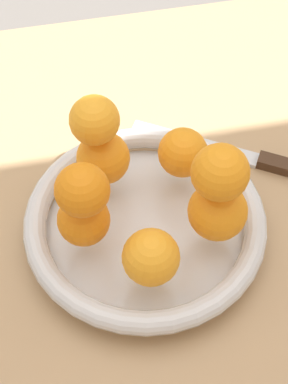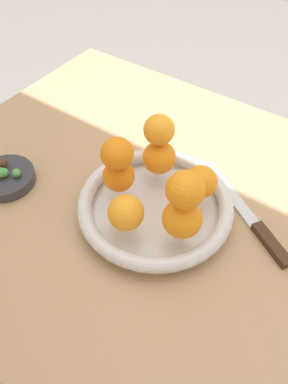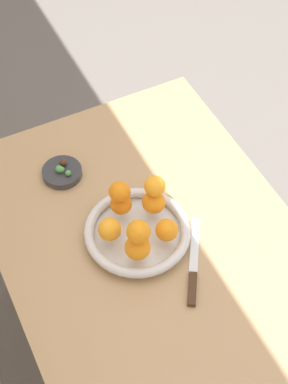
{
  "view_description": "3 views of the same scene",
  "coord_description": "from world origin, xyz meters",
  "views": [
    {
      "loc": [
        0.13,
        0.39,
        1.32
      ],
      "look_at": [
        0.06,
        0.02,
        0.82
      ],
      "focal_mm": 55.0,
      "sensor_mm": 36.0,
      "label": 1
    },
    {
      "loc": [
        -0.17,
        0.39,
        1.27
      ],
      "look_at": [
        0.06,
        0.06,
        0.83
      ],
      "focal_mm": 35.0,
      "sensor_mm": 36.0,
      "label": 2
    },
    {
      "loc": [
        -0.71,
        0.39,
        2.02
      ],
      "look_at": [
        0.09,
        -0.01,
        0.88
      ],
      "focal_mm": 55.0,
      "sensor_mm": 36.0,
      "label": 3
    }
  ],
  "objects": [
    {
      "name": "fruit_bowl",
      "position": [
        0.06,
        0.03,
        0.76
      ],
      "size": [
        0.28,
        0.28,
        0.04
      ],
      "color": "silver",
      "rests_on": "dining_table"
    },
    {
      "name": "orange_5",
      "position": [
        -0.01,
        0.06,
        0.87
      ],
      "size": [
        0.06,
        0.06,
        0.06
      ],
      "primitive_type": "sphere",
      "color": "orange",
      "rests_on": "orange_0"
    },
    {
      "name": "orange_3",
      "position": [
        0.12,
        0.04,
        0.81
      ],
      "size": [
        0.06,
        0.06,
        0.06
      ],
      "primitive_type": "sphere",
      "color": "orange",
      "rests_on": "fruit_bowl"
    },
    {
      "name": "orange_1",
      "position": [
        0.0,
        -0.03,
        0.81
      ],
      "size": [
        0.06,
        0.06,
        0.06
      ],
      "primitive_type": "sphere",
      "color": "orange",
      "rests_on": "fruit_bowl"
    },
    {
      "name": "dining_table",
      "position": [
        0.0,
        0.0,
        0.65
      ],
      "size": [
        1.1,
        0.76,
        0.74
      ],
      "color": "tan",
      "rests_on": "ground_plane"
    },
    {
      "name": "orange_7",
      "position": [
        0.12,
        0.04,
        0.86
      ],
      "size": [
        0.06,
        0.06,
        0.06
      ],
      "primitive_type": "sphere",
      "color": "orange",
      "rests_on": "orange_3"
    },
    {
      "name": "candy_ball_0",
      "position": [
        0.33,
        0.13,
        0.77
      ],
      "size": [
        0.02,
        0.02,
        0.02
      ],
      "primitive_type": "sphere",
      "color": "#4C9947",
      "rests_on": "candy_dish"
    },
    {
      "name": "ground_plane",
      "position": [
        0.0,
        0.0,
        0.0
      ],
      "size": [
        6.0,
        6.0,
        0.0
      ],
      "primitive_type": "plane",
      "color": "slate"
    },
    {
      "name": "candy_dish",
      "position": [
        0.34,
        0.13,
        0.75
      ],
      "size": [
        0.11,
        0.11,
        0.02
      ],
      "primitive_type": "cylinder",
      "color": "#333338",
      "rests_on": "dining_table"
    },
    {
      "name": "orange_0",
      "position": [
        -0.02,
        0.06,
        0.81
      ],
      "size": [
        0.06,
        0.06,
        0.06
      ],
      "primitive_type": "sphere",
      "color": "orange",
      "rests_on": "fruit_bowl"
    },
    {
      "name": "orange_2",
      "position": [
        0.09,
        -0.04,
        0.81
      ],
      "size": [
        0.06,
        0.06,
        0.06
      ],
      "primitive_type": "sphere",
      "color": "orange",
      "rests_on": "fruit_bowl"
    },
    {
      "name": "candy_ball_1",
      "position": [
        0.35,
        0.11,
        0.77
      ],
      "size": [
        0.02,
        0.02,
        0.02
      ],
      "primitive_type": "sphere",
      "color": "#472819",
      "rests_on": "candy_dish"
    },
    {
      "name": "candy_ball_2",
      "position": [
        0.31,
        0.12,
        0.77
      ],
      "size": [
        0.02,
        0.02,
        0.02
      ],
      "primitive_type": "sphere",
      "color": "#4C9947",
      "rests_on": "candy_dish"
    },
    {
      "name": "orange_6",
      "position": [
        0.1,
        -0.04,
        0.87
      ],
      "size": [
        0.05,
        0.05,
        0.05
      ],
      "primitive_type": "sphere",
      "color": "orange",
      "rests_on": "orange_2"
    },
    {
      "name": "orange_4",
      "position": [
        0.06,
        0.1,
        0.81
      ],
      "size": [
        0.06,
        0.06,
        0.06
      ],
      "primitive_type": "sphere",
      "color": "orange",
      "rests_on": "fruit_bowl"
    },
    {
      "name": "candy_ball_3",
      "position": [
        0.34,
        0.13,
        0.77
      ],
      "size": [
        0.02,
        0.02,
        0.02
      ],
      "primitive_type": "sphere",
      "color": "#4C9947",
      "rests_on": "candy_dish"
    },
    {
      "name": "knife",
      "position": [
        -0.09,
        -0.06,
        0.75
      ],
      "size": [
        0.23,
        0.16,
        0.01
      ],
      "color": "#3F2819",
      "rests_on": "dining_table"
    }
  ]
}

